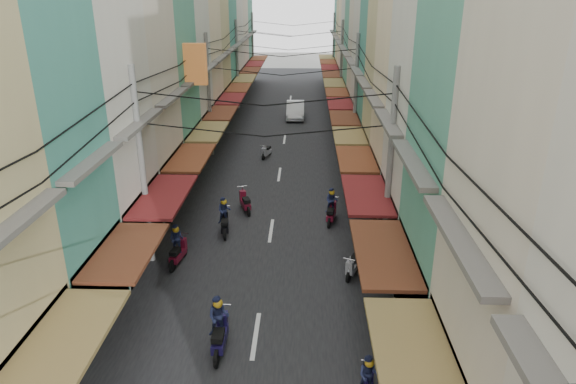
# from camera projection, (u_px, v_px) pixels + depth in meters

# --- Properties ---
(ground) EXTENTS (160.00, 160.00, 0.00)m
(ground) POSITION_uv_depth(u_px,v_px,m) (261.00, 302.00, 18.99)
(ground) COLOR slate
(ground) RESTS_ON ground
(road) EXTENTS (10.00, 80.00, 0.02)m
(road) POSITION_uv_depth(u_px,v_px,m) (283.00, 147.00, 37.56)
(road) COLOR black
(road) RESTS_ON ground
(sidewalk_left) EXTENTS (3.00, 80.00, 0.06)m
(sidewalk_left) POSITION_uv_depth(u_px,v_px,m) (195.00, 146.00, 37.76)
(sidewalk_left) COLOR slate
(sidewalk_left) RESTS_ON ground
(sidewalk_right) EXTENTS (3.00, 80.00, 0.06)m
(sidewalk_right) POSITION_uv_depth(u_px,v_px,m) (372.00, 148.00, 37.35)
(sidewalk_right) COLOR slate
(sidewalk_right) RESTS_ON ground
(building_row_left) EXTENTS (7.80, 67.67, 23.70)m
(building_row_left) POSITION_uv_depth(u_px,v_px,m) (150.00, 7.00, 31.01)
(building_row_left) COLOR beige
(building_row_left) RESTS_ON ground
(building_row_right) EXTENTS (7.80, 68.98, 22.59)m
(building_row_right) POSITION_uv_depth(u_px,v_px,m) (413.00, 14.00, 30.54)
(building_row_right) COLOR #3D8776
(building_row_right) RESTS_ON ground
(utility_poles) EXTENTS (10.20, 66.13, 8.20)m
(utility_poles) POSITION_uv_depth(u_px,v_px,m) (280.00, 65.00, 30.50)
(utility_poles) COLOR slate
(utility_poles) RESTS_ON ground
(white_car) EXTENTS (5.21, 2.08, 1.83)m
(white_car) POSITION_uv_depth(u_px,v_px,m) (295.00, 118.00, 46.03)
(white_car) COLOR silver
(white_car) RESTS_ON ground
(bicycle) EXTENTS (1.72, 0.88, 1.13)m
(bicycle) POSITION_uv_depth(u_px,v_px,m) (449.00, 360.00, 16.01)
(bicycle) COLOR black
(bicycle) RESTS_ON ground
(moving_scooters) EXTENTS (7.69, 24.07, 1.99)m
(moving_scooters) POSITION_uv_depth(u_px,v_px,m) (261.00, 252.00, 21.50)
(moving_scooters) COLOR black
(moving_scooters) RESTS_ON ground
(parked_scooters) EXTENTS (12.89, 12.58, 0.94)m
(parked_scooters) POSITION_uv_depth(u_px,v_px,m) (401.00, 366.00, 15.11)
(parked_scooters) COLOR black
(parked_scooters) RESTS_ON ground
(pedestrians) EXTENTS (12.54, 19.59, 2.22)m
(pedestrians) POSITION_uv_depth(u_px,v_px,m) (131.00, 277.00, 18.67)
(pedestrians) COLOR black
(pedestrians) RESTS_ON ground
(traffic_sign) EXTENTS (0.10, 0.60, 2.76)m
(traffic_sign) POSITION_uv_depth(u_px,v_px,m) (420.00, 289.00, 16.13)
(traffic_sign) COLOR slate
(traffic_sign) RESTS_ON ground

